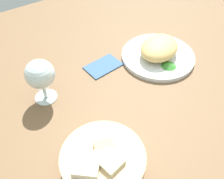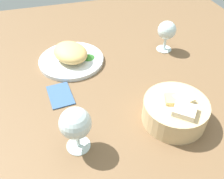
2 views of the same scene
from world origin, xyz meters
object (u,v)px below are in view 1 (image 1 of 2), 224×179
(plate, at_px, (158,56))
(folded_napkin, at_px, (103,66))
(bread_basket, at_px, (103,164))
(wine_glass_near, at_px, (40,75))

(plate, xyz_separation_m, folded_napkin, (0.17, -0.06, -0.00))
(folded_napkin, bearing_deg, bread_basket, 51.79)
(plate, bearing_deg, bread_basket, 32.80)
(wine_glass_near, bearing_deg, plate, 173.68)
(wine_glass_near, bearing_deg, bread_basket, 92.73)
(plate, xyz_separation_m, wine_glass_near, (0.38, -0.04, 0.08))
(plate, bearing_deg, folded_napkin, -20.15)
(plate, relative_size, folded_napkin, 2.14)
(plate, distance_m, folded_napkin, 0.18)
(wine_glass_near, xyz_separation_m, folded_napkin, (-0.20, -0.02, -0.08))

